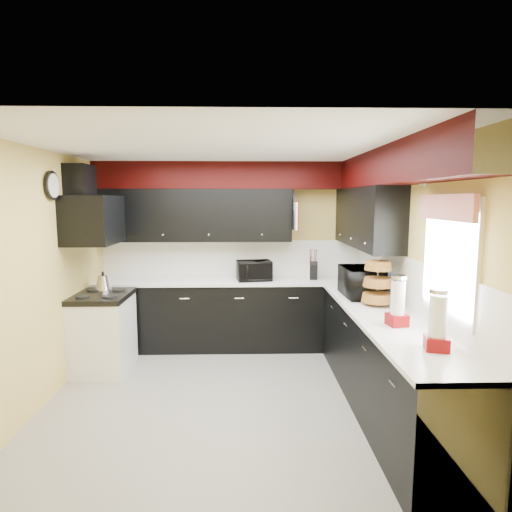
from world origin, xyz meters
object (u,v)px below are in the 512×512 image
at_px(toaster_oven, 254,271).
at_px(knife_block, 314,271).
at_px(microwave, 362,282).
at_px(kettle, 103,282).
at_px(utensil_crock, 313,272).

height_order(toaster_oven, knife_block, toaster_oven).
height_order(toaster_oven, microwave, microwave).
height_order(knife_block, kettle, knife_block).
bearing_deg(knife_block, utensil_crock, 99.35).
distance_m(toaster_oven, knife_block, 0.80).
bearing_deg(utensil_crock, microwave, -71.14).
bearing_deg(kettle, knife_block, 10.47).
distance_m(utensil_crock, kettle, 2.71).
xyz_separation_m(microwave, utensil_crock, (-0.37, 1.09, -0.08)).
xyz_separation_m(utensil_crock, knife_block, (0.00, -0.06, 0.03)).
xyz_separation_m(toaster_oven, knife_block, (0.80, 0.04, -0.02)).
bearing_deg(toaster_oven, knife_block, -5.80).
bearing_deg(kettle, utensil_crock, 11.81).
height_order(microwave, knife_block, microwave).
bearing_deg(toaster_oven, kettle, -174.63).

